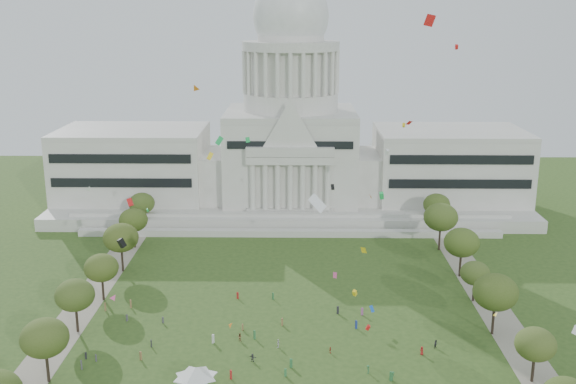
% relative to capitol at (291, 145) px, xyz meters
% --- Properties ---
extents(ground, '(400.00, 400.00, 0.00)m').
position_rel_capitol_xyz_m(ground, '(0.00, -113.59, -22.30)').
color(ground, '#304B1C').
rests_on(ground, ground).
extents(capitol, '(160.00, 64.50, 91.30)m').
position_rel_capitol_xyz_m(capitol, '(0.00, 0.00, 0.00)').
color(capitol, '#BCB8AF').
rests_on(capitol, ground).
extents(path_left, '(8.00, 160.00, 0.04)m').
position_rel_capitol_xyz_m(path_left, '(-48.00, -83.59, -22.28)').
color(path_left, gray).
rests_on(path_left, ground).
extents(path_right, '(8.00, 160.00, 0.04)m').
position_rel_capitol_xyz_m(path_right, '(48.00, -83.59, -22.28)').
color(path_right, gray).
rests_on(path_right, ground).
extents(row_tree_l_1, '(8.86, 8.86, 12.59)m').
position_rel_capitol_xyz_m(row_tree_l_1, '(-44.07, -116.55, -13.34)').
color(row_tree_l_1, black).
rests_on(row_tree_l_1, ground).
extents(row_tree_r_1, '(7.58, 7.58, 10.78)m').
position_rel_capitol_xyz_m(row_tree_r_1, '(46.22, -115.34, -14.64)').
color(row_tree_r_1, black).
rests_on(row_tree_r_1, ground).
extents(row_tree_l_2, '(8.42, 8.42, 11.97)m').
position_rel_capitol_xyz_m(row_tree_l_2, '(-45.04, -96.29, -13.79)').
color(row_tree_l_2, black).
rests_on(row_tree_l_2, ground).
extents(row_tree_r_2, '(9.55, 9.55, 13.58)m').
position_rel_capitol_xyz_m(row_tree_r_2, '(44.17, -96.15, -12.64)').
color(row_tree_r_2, black).
rests_on(row_tree_r_2, ground).
extents(row_tree_l_3, '(8.12, 8.12, 11.55)m').
position_rel_capitol_xyz_m(row_tree_l_3, '(-44.09, -79.67, -14.09)').
color(row_tree_l_3, black).
rests_on(row_tree_l_3, ground).
extents(row_tree_r_3, '(7.01, 7.01, 9.98)m').
position_rel_capitol_xyz_m(row_tree_r_3, '(44.40, -79.10, -15.21)').
color(row_tree_r_3, black).
rests_on(row_tree_r_3, ground).
extents(row_tree_l_4, '(9.29, 9.29, 13.21)m').
position_rel_capitol_xyz_m(row_tree_l_4, '(-44.08, -61.17, -12.90)').
color(row_tree_l_4, black).
rests_on(row_tree_l_4, ground).
extents(row_tree_r_4, '(9.19, 9.19, 13.06)m').
position_rel_capitol_xyz_m(row_tree_r_4, '(44.76, -63.55, -13.01)').
color(row_tree_r_4, black).
rests_on(row_tree_r_4, ground).
extents(row_tree_l_5, '(8.33, 8.33, 11.85)m').
position_rel_capitol_xyz_m(row_tree_l_5, '(-45.22, -42.58, -13.88)').
color(row_tree_l_5, black).
rests_on(row_tree_l_5, ground).
extents(row_tree_r_5, '(9.82, 9.82, 13.96)m').
position_rel_capitol_xyz_m(row_tree_r_5, '(43.49, -43.40, -12.37)').
color(row_tree_r_5, black).
rests_on(row_tree_r_5, ground).
extents(row_tree_l_6, '(8.19, 8.19, 11.64)m').
position_rel_capitol_xyz_m(row_tree_l_6, '(-46.87, -24.45, -14.02)').
color(row_tree_l_6, black).
rests_on(row_tree_l_6, ground).
extents(row_tree_r_6, '(8.42, 8.42, 11.97)m').
position_rel_capitol_xyz_m(row_tree_r_6, '(45.96, -25.46, -13.79)').
color(row_tree_r_6, black).
rests_on(row_tree_r_6, ground).
extents(event_tent, '(10.57, 10.57, 4.62)m').
position_rel_capitol_xyz_m(event_tent, '(-16.15, -118.98, -18.71)').
color(event_tent, '#4C4C4C').
rests_on(event_tent, ground).
extents(person_0, '(0.93, 1.03, 1.77)m').
position_rel_capitol_xyz_m(person_0, '(27.47, -105.37, -21.41)').
color(person_0, '#B21E1E').
rests_on(person_0, ground).
extents(person_2, '(1.04, 0.99, 1.84)m').
position_rel_capitol_xyz_m(person_2, '(30.87, -102.59, -21.37)').
color(person_2, '#26262B').
rests_on(person_2, ground).
extents(person_3, '(0.79, 1.20, 1.72)m').
position_rel_capitol_xyz_m(person_3, '(15.87, -112.81, -21.44)').
color(person_3, '#33723F').
rests_on(person_3, ground).
extents(person_4, '(0.80, 1.18, 1.86)m').
position_rel_capitol_xyz_m(person_4, '(-1.55, -102.86, -21.37)').
color(person_4, silver).
rests_on(person_4, ground).
extents(person_5, '(1.66, 1.22, 1.67)m').
position_rel_capitol_xyz_m(person_5, '(-6.46, -108.56, -21.46)').
color(person_5, '#4C4C51').
rests_on(person_5, ground).
extents(person_8, '(1.04, 0.90, 1.82)m').
position_rel_capitol_xyz_m(person_8, '(-9.70, -100.00, -21.39)').
color(person_8, olive).
rests_on(person_8, ground).
extents(person_9, '(1.27, 1.17, 1.78)m').
position_rel_capitol_xyz_m(person_9, '(20.25, -115.22, -21.41)').
color(person_9, '#33723F').
rests_on(person_9, ground).
extents(person_10, '(0.59, 0.86, 1.35)m').
position_rel_capitol_xyz_m(person_10, '(9.04, -105.01, -21.62)').
color(person_10, '#B21E1E').
rests_on(person_10, ground).
extents(distant_crowd, '(62.40, 37.34, 1.95)m').
position_rel_capitol_xyz_m(distant_crowd, '(-12.52, -98.03, -21.41)').
color(distant_crowd, '#26262B').
rests_on(distant_crowd, ground).
extents(kite_swarm, '(94.69, 104.52, 63.51)m').
position_rel_capitol_xyz_m(kite_swarm, '(-0.58, -105.97, 5.91)').
color(kite_swarm, yellow).
rests_on(kite_swarm, ground).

